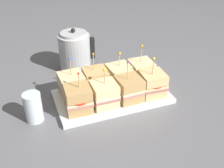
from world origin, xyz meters
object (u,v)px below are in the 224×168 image
Objects in this scene: sandwich_back_center_left at (96,81)px; drinking_glass at (33,107)px; sandwich_back_far_right at (141,72)px; kettle_steel at (75,51)px; sandwich_back_far_left at (72,85)px; serving_platter at (112,96)px; sandwich_front_center_right at (129,89)px; sandwich_front_center_left at (104,94)px; sandwich_back_center_right at (119,76)px; sandwich_front_far_right at (152,84)px; sandwich_front_far_left at (78,99)px.

drinking_glass is at bearing -163.16° from sandwich_back_center_left.
sandwich_back_far_right reaches higher than sandwich_back_center_left.
sandwich_back_center_left is at bearing -84.99° from kettle_steel.
sandwich_back_far_left is at bearing -179.35° from sandwich_back_center_left.
serving_platter is 2.58× the size of sandwich_back_far_right.
sandwich_back_far_left is at bearing 153.58° from sandwich_front_center_right.
sandwich_front_center_left is 0.26m from drinking_glass.
sandwich_front_center_left is at bearing -86.28° from kettle_steel.
sandwich_back_center_right is (0.10, 0.10, 0.00)m from sandwich_front_center_left.
sandwich_front_center_right is at bearing -3.74° from drinking_glass.
serving_platter is at bearing -76.32° from kettle_steel.
sandwich_front_far_right is at bearing -90.03° from sandwich_back_far_right.
sandwich_front_center_left is 0.20m from sandwich_front_far_right.
sandwich_front_far_right is at bearing -3.16° from drinking_glass.
kettle_steel is at bearing 116.27° from sandwich_back_center_right.
kettle_steel reaches higher than sandwich_back_center_right.
sandwich_back_far_right is at bearing 45.92° from sandwich_front_center_right.
sandwich_front_far_left is 0.30m from sandwich_front_far_right.
sandwich_front_far_right is (0.15, -0.05, 0.06)m from serving_platter.
sandwich_back_far_right is at bearing 18.58° from sandwich_front_far_left.
sandwich_front_center_left is at bearing -5.36° from drinking_glass.
sandwich_front_far_left is 0.93× the size of sandwich_back_far_left.
sandwich_back_far_left is at bearing 179.64° from sandwich_back_center_right.
kettle_steel reaches higher than sandwich_front_center_right.
sandwich_back_center_left is at bearing 152.81° from sandwich_front_far_right.
sandwich_back_center_left is (-0.20, 0.10, -0.00)m from sandwich_front_far_right.
kettle_steel is at bearing 103.68° from serving_platter.
sandwich_back_far_left is at bearing 161.22° from sandwich_front_far_right.
sandwich_front_far_left is 0.10m from sandwich_back_far_left.
kettle_steel is (-0.22, 0.25, 0.02)m from sandwich_back_far_right.
kettle_steel is (-0.13, 0.35, 0.03)m from sandwich_front_center_right.
sandwich_front_center_left is at bearing -0.89° from sandwich_front_far_left.
sandwich_front_center_right is 0.14m from sandwich_back_far_right.
sandwich_back_far_left is at bearing 134.80° from sandwich_front_center_left.
sandwich_front_far_right is 0.14m from sandwich_back_center_right.
sandwich_back_far_left is 1.00× the size of sandwich_back_center_left.
sandwich_front_center_left is (-0.05, -0.05, 0.06)m from serving_platter.
sandwich_back_center_left is 0.27m from drinking_glass.
kettle_steel reaches higher than sandwich_front_far_left.
drinking_glass is at bearing 176.84° from sandwich_front_far_right.
sandwich_back_center_left is 1.52× the size of drinking_glass.
sandwich_front_far_right is at bearing -0.51° from sandwich_front_far_left.
drinking_glass is (-0.26, 0.02, -0.01)m from sandwich_front_center_left.
sandwich_front_far_left is at bearing 179.11° from sandwich_front_center_left.
sandwich_back_center_right is at bearing 26.20° from sandwich_front_far_left.
sandwich_back_center_right is 1.41× the size of drinking_glass.
sandwich_back_center_left reaches higher than serving_platter.
kettle_steel reaches higher than serving_platter.
sandwich_back_center_right is (0.20, -0.00, -0.00)m from sandwich_back_far_left.
sandwich_back_center_right is at bearing 134.84° from sandwich_front_far_right.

